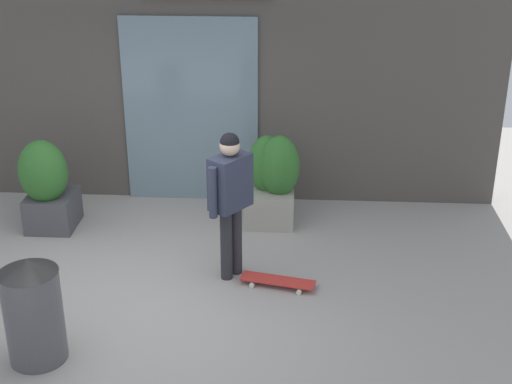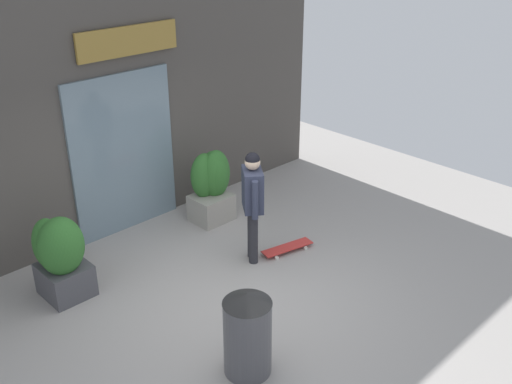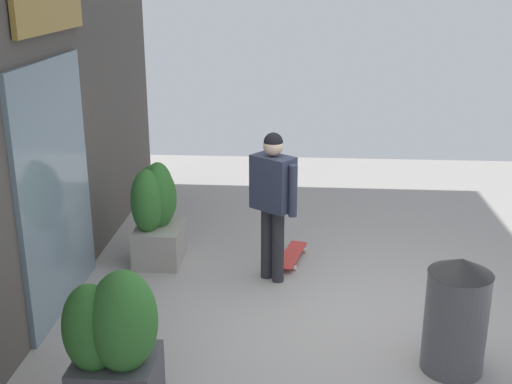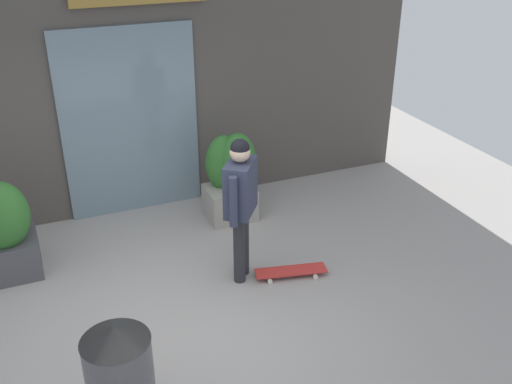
{
  "view_description": "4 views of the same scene",
  "coord_description": "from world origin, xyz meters",
  "px_view_note": "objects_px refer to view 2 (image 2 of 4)",
  "views": [
    {
      "loc": [
        1.59,
        -6.44,
        4.06
      ],
      "look_at": [
        1.17,
        0.76,
        0.93
      ],
      "focal_mm": 51.01,
      "sensor_mm": 36.0,
      "label": 1
    },
    {
      "loc": [
        -4.18,
        -4.73,
        4.61
      ],
      "look_at": [
        1.17,
        0.76,
        0.93
      ],
      "focal_mm": 41.56,
      "sensor_mm": 36.0,
      "label": 2
    },
    {
      "loc": [
        -5.67,
        0.29,
        3.22
      ],
      "look_at": [
        1.17,
        0.76,
        0.93
      ],
      "focal_mm": 45.82,
      "sensor_mm": 36.0,
      "label": 3
    },
    {
      "loc": [
        -1.06,
        -4.55,
        3.82
      ],
      "look_at": [
        1.17,
        0.76,
        0.93
      ],
      "focal_mm": 40.98,
      "sensor_mm": 36.0,
      "label": 4
    }
  ],
  "objects_px": {
    "planter_box_left": "(212,183)",
    "trash_bin": "(247,332)",
    "skateboarder": "(253,196)",
    "skateboard": "(287,248)",
    "planter_box_right": "(60,256)"
  },
  "relations": [
    {
      "from": "trash_bin",
      "to": "skateboarder",
      "type": "bearing_deg",
      "value": 44.68
    },
    {
      "from": "skateboarder",
      "to": "trash_bin",
      "type": "relative_size",
      "value": 1.62
    },
    {
      "from": "skateboard",
      "to": "planter_box_left",
      "type": "height_order",
      "value": "planter_box_left"
    },
    {
      "from": "skateboard",
      "to": "trash_bin",
      "type": "distance_m",
      "value": 2.61
    },
    {
      "from": "planter_box_right",
      "to": "trash_bin",
      "type": "xyz_separation_m",
      "value": [
        0.76,
        -2.69,
        -0.08
      ]
    },
    {
      "from": "trash_bin",
      "to": "planter_box_left",
      "type": "bearing_deg",
      "value": 55.66
    },
    {
      "from": "skateboarder",
      "to": "skateboard",
      "type": "distance_m",
      "value": 1.11
    },
    {
      "from": "skateboard",
      "to": "planter_box_right",
      "type": "bearing_deg",
      "value": 168.69
    },
    {
      "from": "skateboard",
      "to": "planter_box_right",
      "type": "xyz_separation_m",
      "value": [
        -2.9,
        1.29,
        0.54
      ]
    },
    {
      "from": "planter_box_left",
      "to": "trash_bin",
      "type": "xyz_separation_m",
      "value": [
        -2.04,
        -2.99,
        -0.12
      ]
    },
    {
      "from": "planter_box_left",
      "to": "planter_box_right",
      "type": "distance_m",
      "value": 2.81
    },
    {
      "from": "trash_bin",
      "to": "planter_box_right",
      "type": "bearing_deg",
      "value": 105.67
    },
    {
      "from": "skateboard",
      "to": "trash_bin",
      "type": "relative_size",
      "value": 0.81
    },
    {
      "from": "planter_box_left",
      "to": "trash_bin",
      "type": "relative_size",
      "value": 1.15
    },
    {
      "from": "planter_box_left",
      "to": "trash_bin",
      "type": "height_order",
      "value": "planter_box_left"
    }
  ]
}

